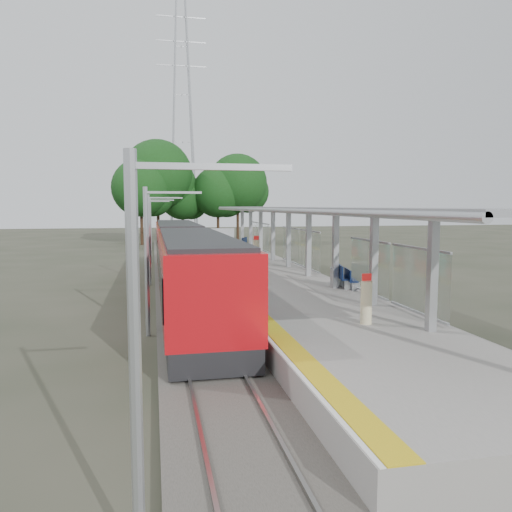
% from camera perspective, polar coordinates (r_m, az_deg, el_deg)
% --- Properties ---
extents(ground, '(200.00, 200.00, 0.00)m').
position_cam_1_polar(ground, '(13.59, 16.14, -14.81)').
color(ground, '#474438').
rests_on(ground, ground).
extents(trackbed, '(3.00, 70.00, 0.24)m').
position_cam_1_polar(trackbed, '(31.59, -8.74, -2.70)').
color(trackbed, '#59544C').
rests_on(trackbed, ground).
extents(platform, '(6.00, 50.00, 1.00)m').
position_cam_1_polar(platform, '(32.08, -0.70, -1.82)').
color(platform, gray).
rests_on(platform, ground).
extents(tactile_strip, '(0.60, 50.00, 0.02)m').
position_cam_1_polar(tactile_strip, '(31.63, -5.24, -1.01)').
color(tactile_strip, yellow).
rests_on(tactile_strip, platform).
extents(end_fence, '(6.00, 0.10, 1.20)m').
position_cam_1_polar(end_fence, '(56.58, -5.51, 2.55)').
color(end_fence, '#9EA0A5').
rests_on(end_fence, platform).
extents(train, '(2.74, 27.60, 3.62)m').
position_cam_1_polar(train, '(26.30, -8.23, -0.14)').
color(train, black).
rests_on(train, ground).
extents(canopy, '(3.27, 38.00, 3.66)m').
position_cam_1_polar(canopy, '(28.46, 3.95, 4.68)').
color(canopy, '#9EA0A5').
rests_on(canopy, platform).
extents(pylon, '(8.00, 4.00, 38.00)m').
position_cam_1_polar(pylon, '(85.57, -8.42, 15.29)').
color(pylon, '#9EA0A5').
rests_on(pylon, ground).
extents(tree_cluster, '(19.76, 10.69, 13.00)m').
position_cam_1_polar(tree_cluster, '(64.62, -8.00, 8.15)').
color(tree_cluster, '#382316').
rests_on(tree_cluster, ground).
extents(catenary_masts, '(2.08, 48.16, 5.40)m').
position_cam_1_polar(catenary_masts, '(30.27, -11.97, 2.20)').
color(catenary_masts, '#9EA0A5').
rests_on(catenary_masts, ground).
extents(bench_near, '(0.64, 1.37, 0.90)m').
position_cam_1_polar(bench_near, '(22.83, 10.65, -2.52)').
color(bench_near, '#0E1D46').
rests_on(bench_near, platform).
extents(bench_mid, '(0.78, 1.63, 1.07)m').
position_cam_1_polar(bench_mid, '(23.02, 9.81, -2.22)').
color(bench_mid, '#0E1D46').
rests_on(bench_mid, platform).
extents(bench_far, '(1.16, 1.74, 1.15)m').
position_cam_1_polar(bench_far, '(40.82, -1.17, 1.37)').
color(bench_far, '#0E1D46').
rests_on(bench_far, platform).
extents(info_pillar_near, '(0.36, 0.36, 1.61)m').
position_cam_1_polar(info_pillar_near, '(16.17, 12.49, -5.17)').
color(info_pillar_near, beige).
rests_on(info_pillar_near, platform).
extents(info_pillar_far, '(0.41, 0.41, 1.84)m').
position_cam_1_polar(info_pillar_far, '(31.64, 0.04, 0.45)').
color(info_pillar_far, beige).
rests_on(info_pillar_far, platform).
extents(litter_bin, '(0.46, 0.46, 0.90)m').
position_cam_1_polar(litter_bin, '(23.36, 9.00, -2.37)').
color(litter_bin, '#9EA0A5').
rests_on(litter_bin, platform).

